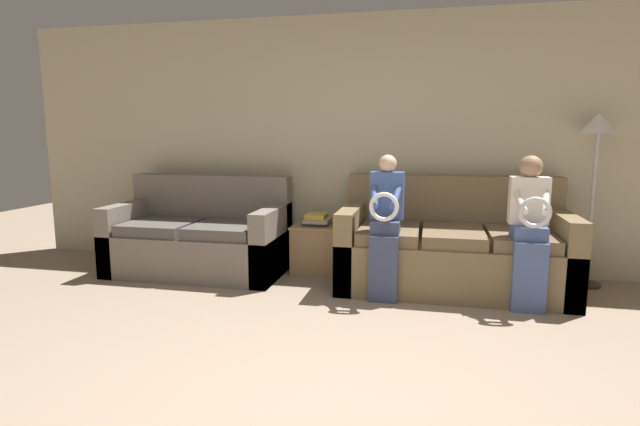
{
  "coord_description": "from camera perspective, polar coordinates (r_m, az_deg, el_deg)",
  "views": [
    {
      "loc": [
        0.44,
        -2.14,
        1.38
      ],
      "look_at": [
        -0.42,
        1.75,
        0.75
      ],
      "focal_mm": 28.0,
      "sensor_mm": 36.0,
      "label": 1
    }
  ],
  "objects": [
    {
      "name": "wall_back",
      "position": [
        5.11,
        7.56,
        7.79
      ],
      "size": [
        7.9,
        0.06,
        2.55
      ],
      "color": "#BCB293",
      "rests_on": "ground_plane"
    },
    {
      "name": "couch_main",
      "position": [
        4.67,
        14.81,
        -4.1
      ],
      "size": [
        1.98,
        1.0,
        0.99
      ],
      "color": "brown",
      "rests_on": "ground_plane"
    },
    {
      "name": "couch_side",
      "position": [
        5.16,
        -13.5,
        -2.91
      ],
      "size": [
        1.7,
        0.89,
        0.95
      ],
      "color": "#70665B",
      "rests_on": "ground_plane"
    },
    {
      "name": "child_left_seated",
      "position": [
        4.2,
        7.5,
        -0.88
      ],
      "size": [
        0.28,
        0.36,
        1.21
      ],
      "color": "#384260",
      "rests_on": "ground_plane"
    },
    {
      "name": "child_right_seated",
      "position": [
        4.25,
        22.82,
        -1.25
      ],
      "size": [
        0.3,
        0.38,
        1.21
      ],
      "color": "#475B8E",
      "rests_on": "ground_plane"
    },
    {
      "name": "side_shelf",
      "position": [
        5.04,
        -0.26,
        -3.93
      ],
      "size": [
        0.48,
        0.5,
        0.48
      ],
      "color": "#9E7A51",
      "rests_on": "ground_plane"
    },
    {
      "name": "book_stack",
      "position": [
        4.99,
        -0.33,
        -0.75
      ],
      "size": [
        0.26,
        0.32,
        0.11
      ],
      "color": "#4C4C56",
      "rests_on": "side_shelf"
    },
    {
      "name": "floor_lamp",
      "position": [
        5.05,
        29.14,
        7.2
      ],
      "size": [
        0.32,
        0.32,
        1.57
      ],
      "color": "#2D2B28",
      "rests_on": "ground_plane"
    }
  ]
}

